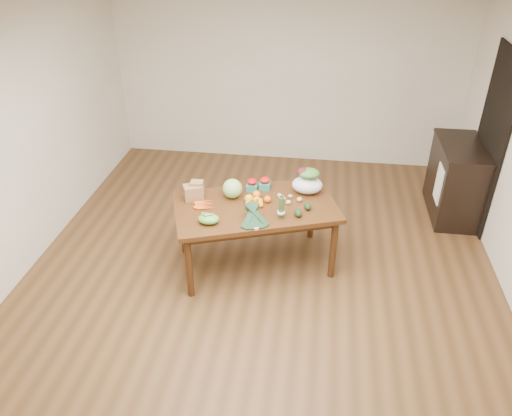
# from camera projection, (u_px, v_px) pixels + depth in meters

# --- Properties ---
(floor) EXTENTS (6.00, 6.00, 0.00)m
(floor) POSITION_uv_depth(u_px,v_px,m) (259.00, 280.00, 5.25)
(floor) COLOR brown
(floor) RESTS_ON ground
(ceiling) EXTENTS (5.00, 6.00, 0.02)m
(ceiling) POSITION_uv_depth(u_px,v_px,m) (261.00, 9.00, 3.84)
(ceiling) COLOR white
(ceiling) RESTS_ON room_walls
(room_walls) EXTENTS (5.02, 6.02, 2.70)m
(room_walls) POSITION_uv_depth(u_px,v_px,m) (260.00, 166.00, 4.55)
(room_walls) COLOR silver
(room_walls) RESTS_ON floor
(dining_table) EXTENTS (1.86, 1.41, 0.75)m
(dining_table) POSITION_uv_depth(u_px,v_px,m) (255.00, 235.00, 5.31)
(dining_table) COLOR #4D2A12
(dining_table) RESTS_ON floor
(doorway_dark) EXTENTS (0.02, 1.00, 2.10)m
(doorway_dark) POSITION_uv_depth(u_px,v_px,m) (490.00, 141.00, 5.76)
(doorway_dark) COLOR black
(doorway_dark) RESTS_ON floor
(cabinet) EXTENTS (0.52, 1.02, 0.94)m
(cabinet) POSITION_uv_depth(u_px,v_px,m) (455.00, 180.00, 6.16)
(cabinet) COLOR black
(cabinet) RESTS_ON floor
(dish_towel) EXTENTS (0.02, 0.28, 0.45)m
(dish_towel) POSITION_uv_depth(u_px,v_px,m) (439.00, 184.00, 5.91)
(dish_towel) COLOR white
(dish_towel) RESTS_ON cabinet
(paper_bag) EXTENTS (0.32, 0.29, 0.18)m
(paper_bag) POSITION_uv_depth(u_px,v_px,m) (193.00, 191.00, 5.19)
(paper_bag) COLOR #9C7446
(paper_bag) RESTS_ON dining_table
(cabbage) EXTENTS (0.21, 0.21, 0.21)m
(cabbage) POSITION_uv_depth(u_px,v_px,m) (232.00, 189.00, 5.20)
(cabbage) COLOR #9BB76A
(cabbage) RESTS_ON dining_table
(strawberry_basket_a) EXTENTS (0.15, 0.15, 0.11)m
(strawberry_basket_a) POSITION_uv_depth(u_px,v_px,m) (252.00, 186.00, 5.35)
(strawberry_basket_a) COLOR red
(strawberry_basket_a) RESTS_ON dining_table
(strawberry_basket_b) EXTENTS (0.15, 0.15, 0.11)m
(strawberry_basket_b) POSITION_uv_depth(u_px,v_px,m) (265.00, 184.00, 5.38)
(strawberry_basket_b) COLOR red
(strawberry_basket_b) RESTS_ON dining_table
(orange_a) EXTENTS (0.09, 0.09, 0.09)m
(orange_a) POSITION_uv_depth(u_px,v_px,m) (249.00, 199.00, 5.13)
(orange_a) COLOR #FFA50F
(orange_a) RESTS_ON dining_table
(orange_b) EXTENTS (0.09, 0.09, 0.09)m
(orange_b) POSITION_uv_depth(u_px,v_px,m) (257.00, 195.00, 5.21)
(orange_b) COLOR orange
(orange_b) RESTS_ON dining_table
(orange_c) EXTENTS (0.07, 0.07, 0.07)m
(orange_c) POSITION_uv_depth(u_px,v_px,m) (268.00, 199.00, 5.14)
(orange_c) COLOR #E25B0D
(orange_c) RESTS_ON dining_table
(mandarin_cluster) EXTENTS (0.23, 0.23, 0.09)m
(mandarin_cluster) POSITION_uv_depth(u_px,v_px,m) (255.00, 201.00, 5.10)
(mandarin_cluster) COLOR orange
(mandarin_cluster) RESTS_ON dining_table
(carrots) EXTENTS (0.27, 0.25, 0.03)m
(carrots) POSITION_uv_depth(u_px,v_px,m) (205.00, 205.00, 5.09)
(carrots) COLOR #EA5213
(carrots) RESTS_ON dining_table
(snap_pea_bag) EXTENTS (0.21, 0.15, 0.09)m
(snap_pea_bag) POSITION_uv_depth(u_px,v_px,m) (209.00, 219.00, 4.81)
(snap_pea_bag) COLOR #63A839
(snap_pea_bag) RESTS_ON dining_table
(kale_bunch) EXTENTS (0.44, 0.48, 0.16)m
(kale_bunch) POSITION_uv_depth(u_px,v_px,m) (254.00, 217.00, 4.77)
(kale_bunch) COLOR black
(kale_bunch) RESTS_ON dining_table
(asparagus_bundle) EXTENTS (0.11, 0.14, 0.26)m
(asparagus_bundle) POSITION_uv_depth(u_px,v_px,m) (281.00, 207.00, 4.84)
(asparagus_bundle) COLOR #537435
(asparagus_bundle) RESTS_ON dining_table
(potato_a) EXTENTS (0.06, 0.05, 0.05)m
(potato_a) POSITION_uv_depth(u_px,v_px,m) (283.00, 199.00, 5.17)
(potato_a) COLOR tan
(potato_a) RESTS_ON dining_table
(potato_b) EXTENTS (0.06, 0.05, 0.05)m
(potato_b) POSITION_uv_depth(u_px,v_px,m) (288.00, 202.00, 5.12)
(potato_b) COLOR #DAB97E
(potato_b) RESTS_ON dining_table
(potato_c) EXTENTS (0.05, 0.04, 0.04)m
(potato_c) POSITION_uv_depth(u_px,v_px,m) (290.00, 196.00, 5.23)
(potato_c) COLOR tan
(potato_c) RESTS_ON dining_table
(potato_d) EXTENTS (0.05, 0.04, 0.04)m
(potato_d) POSITION_uv_depth(u_px,v_px,m) (279.00, 195.00, 5.24)
(potato_d) COLOR tan
(potato_d) RESTS_ON dining_table
(potato_e) EXTENTS (0.06, 0.05, 0.05)m
(potato_e) POSITION_uv_depth(u_px,v_px,m) (300.00, 199.00, 5.16)
(potato_e) COLOR #DBB77E
(potato_e) RESTS_ON dining_table
(avocado_a) EXTENTS (0.10, 0.13, 0.07)m
(avocado_a) POSITION_uv_depth(u_px,v_px,m) (298.00, 213.00, 4.92)
(avocado_a) COLOR black
(avocado_a) RESTS_ON dining_table
(avocado_b) EXTENTS (0.10, 0.12, 0.07)m
(avocado_b) POSITION_uv_depth(u_px,v_px,m) (308.00, 206.00, 5.03)
(avocado_b) COLOR black
(avocado_b) RESTS_ON dining_table
(salad_bag) EXTENTS (0.39, 0.34, 0.25)m
(salad_bag) POSITION_uv_depth(u_px,v_px,m) (307.00, 182.00, 5.27)
(salad_bag) COLOR silver
(salad_bag) RESTS_ON dining_table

